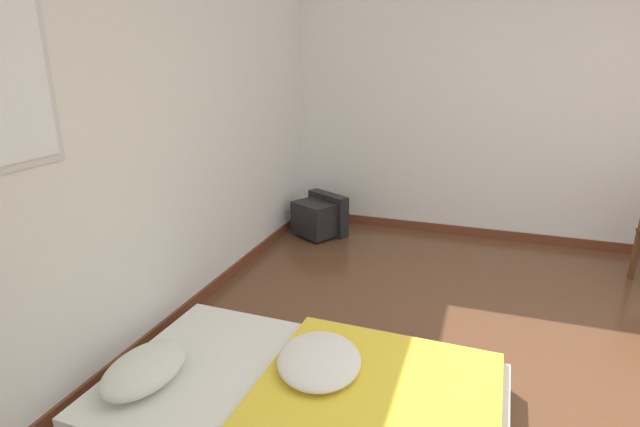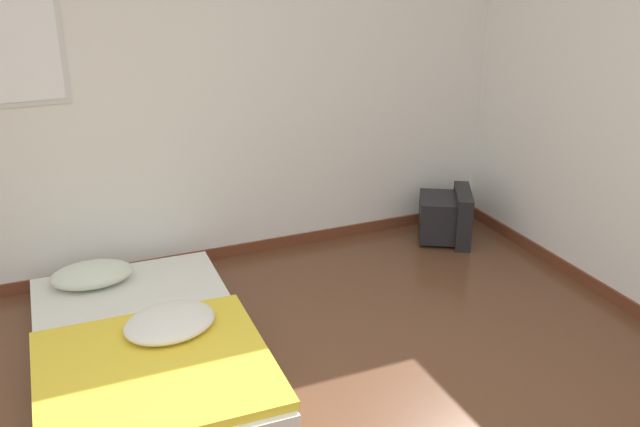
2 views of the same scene
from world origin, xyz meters
The scene contains 3 objects.
wall_back centered at (-0.01, 2.66, 1.29)m, with size 7.47×0.08×2.60m.
mattress_bed centered at (-0.44, 1.49, 0.11)m, with size 1.23×1.99×0.30m.
crt_tv centered at (2.06, 2.26, 0.19)m, with size 0.55×0.57×0.41m.
Camera 2 is at (-0.87, -2.09, 2.33)m, focal length 40.00 mm.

